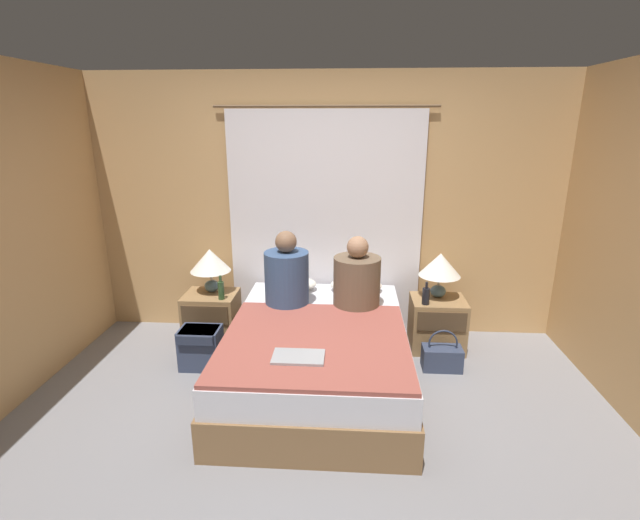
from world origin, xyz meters
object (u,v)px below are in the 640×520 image
object	(u,v)px
nightstand_right	(437,324)
backpack_on_floor	(201,345)
bed	(318,355)
lamp_right	(440,266)
lamp_left	(210,262)
pillow_left	(291,284)
laptop_on_bed	(298,357)
nightstand_left	(212,318)
handbag_on_floor	(442,357)
person_left_in_bed	(287,276)
beer_bottle_on_left_stand	(221,290)
beer_bottle_on_right_stand	(426,296)
pillow_right	(356,285)
person_right_in_bed	(357,280)

from	to	relation	value
nightstand_right	backpack_on_floor	xyz separation A→B (m)	(-2.09, -0.49, -0.04)
nightstand_right	backpack_on_floor	distance (m)	2.15
bed	lamp_right	bearing A→B (deg)	35.53
lamp_left	pillow_left	distance (m)	0.79
nightstand_right	laptop_on_bed	world-z (taller)	laptop_on_bed
nightstand_left	handbag_on_floor	world-z (taller)	nightstand_left
bed	lamp_right	world-z (taller)	lamp_right
person_left_in_bed	laptop_on_bed	size ratio (longest dim) A/B	1.91
person_left_in_bed	laptop_on_bed	bearing A→B (deg)	-78.18
lamp_left	lamp_right	world-z (taller)	same
nightstand_right	pillow_left	world-z (taller)	pillow_left
nightstand_left	lamp_left	bearing A→B (deg)	90.00
nightstand_left	beer_bottle_on_left_stand	xyz separation A→B (m)	(0.14, -0.12, 0.33)
bed	backpack_on_floor	world-z (taller)	bed
laptop_on_bed	backpack_on_floor	distance (m)	1.27
beer_bottle_on_left_stand	beer_bottle_on_right_stand	xyz separation A→B (m)	(1.85, 0.00, -0.01)
bed	pillow_left	distance (m)	0.90
beer_bottle_on_right_stand	laptop_on_bed	size ratio (longest dim) A/B	0.61
nightstand_left	lamp_left	xyz separation A→B (m)	(0.00, 0.07, 0.54)
bed	laptop_on_bed	xyz separation A→B (m)	(-0.09, -0.58, 0.30)
laptop_on_bed	backpack_on_floor	world-z (taller)	laptop_on_bed
pillow_right	person_right_in_bed	distance (m)	0.42
person_right_in_bed	laptop_on_bed	size ratio (longest dim) A/B	1.81
beer_bottle_on_right_stand	nightstand_left	bearing A→B (deg)	176.52
pillow_right	person_left_in_bed	bearing A→B (deg)	-147.87
person_right_in_bed	nightstand_right	bearing A→B (deg)	20.68
lamp_left	pillow_right	size ratio (longest dim) A/B	0.87
nightstand_left	beer_bottle_on_right_stand	distance (m)	2.02
pillow_right	beer_bottle_on_right_stand	size ratio (longest dim) A/B	2.32
nightstand_right	handbag_on_floor	world-z (taller)	nightstand_right
lamp_left	beer_bottle_on_left_stand	world-z (taller)	lamp_left
nightstand_right	pillow_right	bearing A→B (deg)	173.10
bed	handbag_on_floor	size ratio (longest dim) A/B	5.39
pillow_right	person_left_in_bed	xyz separation A→B (m)	(-0.60, -0.38, 0.21)
pillow_left	laptop_on_bed	bearing A→B (deg)	-80.75
lamp_left	backpack_on_floor	size ratio (longest dim) A/B	1.18
pillow_right	pillow_left	bearing A→B (deg)	180.00
person_right_in_bed	backpack_on_floor	size ratio (longest dim) A/B	1.75
backpack_on_floor	handbag_on_floor	xyz separation A→B (m)	(2.08, 0.10, -0.09)
person_left_in_bed	person_right_in_bed	size ratio (longest dim) A/B	1.06
bed	handbag_on_floor	distance (m)	1.10
person_left_in_bed	person_right_in_bed	bearing A→B (deg)	0.00
person_left_in_bed	backpack_on_floor	xyz separation A→B (m)	(-0.73, -0.20, -0.58)
person_right_in_bed	laptop_on_bed	distance (m)	1.08
person_left_in_bed	beer_bottle_on_left_stand	size ratio (longest dim) A/B	2.91
bed	person_left_in_bed	distance (m)	0.73
lamp_right	bed	bearing A→B (deg)	-144.47
lamp_right	backpack_on_floor	distance (m)	2.24
handbag_on_floor	lamp_left	bearing A→B (deg)	167.75
beer_bottle_on_right_stand	laptop_on_bed	bearing A→B (deg)	-131.27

